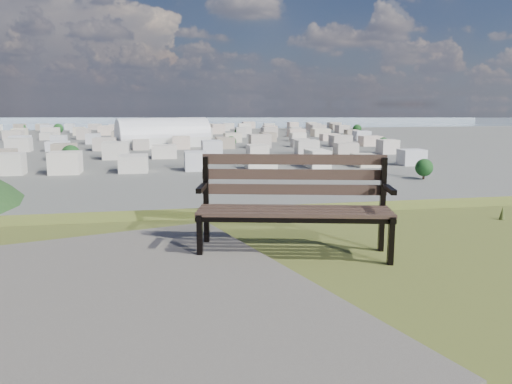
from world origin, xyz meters
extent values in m
cube|color=#413025|center=(-0.73, 1.98, 25.46)|extent=(1.84, 0.52, 0.04)
cube|color=#413025|center=(-0.70, 2.10, 25.46)|extent=(1.84, 0.52, 0.04)
cube|color=#413025|center=(-0.67, 2.22, 25.46)|extent=(1.84, 0.52, 0.04)
cube|color=#413025|center=(-0.64, 2.34, 25.46)|extent=(1.84, 0.52, 0.04)
cube|color=#413025|center=(-0.62, 2.42, 25.63)|extent=(1.83, 0.47, 0.10)
cube|color=#413025|center=(-0.61, 2.45, 25.78)|extent=(1.83, 0.47, 0.10)
cube|color=#413025|center=(-0.61, 2.48, 25.93)|extent=(1.83, 0.47, 0.10)
cube|color=black|center=(-1.60, 2.17, 25.23)|extent=(0.07, 0.07, 0.46)
cube|color=black|center=(-1.50, 2.60, 25.48)|extent=(0.07, 0.07, 0.96)
cube|color=black|center=(-1.55, 2.37, 25.43)|extent=(0.17, 0.52, 0.05)
cube|color=black|center=(-1.57, 2.32, 25.69)|extent=(0.14, 0.38, 0.05)
cube|color=black|center=(0.14, 1.75, 25.23)|extent=(0.07, 0.07, 0.46)
cube|color=black|center=(0.25, 2.19, 25.48)|extent=(0.07, 0.07, 0.96)
cube|color=black|center=(0.19, 1.95, 25.43)|extent=(0.17, 0.52, 0.05)
cube|color=black|center=(0.18, 1.90, 25.69)|extent=(0.14, 0.38, 0.05)
cube|color=black|center=(-0.73, 1.97, 25.41)|extent=(1.83, 0.48, 0.04)
cube|color=black|center=(-0.64, 2.35, 25.41)|extent=(1.83, 0.48, 0.04)
cube|color=slate|center=(-2.19, 1.19, 25.03)|extent=(3.75, 4.56, 0.08)
cone|color=brown|center=(2.40, 3.20, 25.09)|extent=(0.08, 0.08, 0.18)
cube|color=silver|center=(-0.90, 319.05, 3.13)|extent=(60.47, 37.01, 6.26)
cylinder|color=silver|center=(-0.90, 319.05, 6.26)|extent=(60.47, 37.01, 23.79)
cube|color=silver|center=(-60.00, 200.00, 3.50)|extent=(11.00, 11.00, 7.00)
cube|color=#BBADA0|center=(-36.00, 200.00, 3.50)|extent=(11.00, 11.00, 7.00)
cube|color=beige|center=(-12.00, 200.00, 3.50)|extent=(11.00, 11.00, 7.00)
cube|color=silver|center=(12.00, 200.00, 3.50)|extent=(11.00, 11.00, 7.00)
cube|color=beige|center=(36.00, 200.00, 3.50)|extent=(11.00, 11.00, 7.00)
cube|color=gray|center=(60.00, 200.00, 3.50)|extent=(11.00, 11.00, 7.00)
cube|color=beige|center=(84.00, 200.00, 3.50)|extent=(11.00, 11.00, 7.00)
cube|color=beige|center=(108.00, 200.00, 3.50)|extent=(11.00, 11.00, 7.00)
cube|color=beige|center=(-72.00, 250.00, 3.50)|extent=(11.00, 11.00, 7.00)
cube|color=silver|center=(-48.00, 250.00, 3.50)|extent=(11.00, 11.00, 7.00)
cube|color=beige|center=(-24.00, 250.00, 3.50)|extent=(11.00, 11.00, 7.00)
cube|color=gray|center=(0.00, 250.00, 3.50)|extent=(11.00, 11.00, 7.00)
cube|color=beige|center=(24.00, 250.00, 3.50)|extent=(11.00, 11.00, 7.00)
cube|color=beige|center=(48.00, 250.00, 3.50)|extent=(11.00, 11.00, 7.00)
cube|color=silver|center=(72.00, 250.00, 3.50)|extent=(11.00, 11.00, 7.00)
cube|color=#BBADA0|center=(96.00, 250.00, 3.50)|extent=(11.00, 11.00, 7.00)
cube|color=beige|center=(120.00, 250.00, 3.50)|extent=(11.00, 11.00, 7.00)
cube|color=gray|center=(-84.00, 300.00, 3.50)|extent=(11.00, 11.00, 7.00)
cube|color=beige|center=(-60.00, 300.00, 3.50)|extent=(11.00, 11.00, 7.00)
cube|color=beige|center=(-36.00, 300.00, 3.50)|extent=(11.00, 11.00, 7.00)
cube|color=silver|center=(-12.00, 300.00, 3.50)|extent=(11.00, 11.00, 7.00)
cube|color=#BBADA0|center=(12.00, 300.00, 3.50)|extent=(11.00, 11.00, 7.00)
cube|color=beige|center=(36.00, 300.00, 3.50)|extent=(11.00, 11.00, 7.00)
cube|color=silver|center=(60.00, 300.00, 3.50)|extent=(11.00, 11.00, 7.00)
cube|color=beige|center=(84.00, 300.00, 3.50)|extent=(11.00, 11.00, 7.00)
cube|color=gray|center=(108.00, 300.00, 3.50)|extent=(11.00, 11.00, 7.00)
cube|color=beige|center=(132.00, 300.00, 3.50)|extent=(11.00, 11.00, 7.00)
cube|color=#BBADA0|center=(-96.00, 350.00, 3.50)|extent=(11.00, 11.00, 7.00)
cube|color=beige|center=(-72.00, 350.00, 3.50)|extent=(11.00, 11.00, 7.00)
cube|color=silver|center=(-48.00, 350.00, 3.50)|extent=(11.00, 11.00, 7.00)
cube|color=beige|center=(-24.00, 350.00, 3.50)|extent=(11.00, 11.00, 7.00)
cube|color=gray|center=(0.00, 350.00, 3.50)|extent=(11.00, 11.00, 7.00)
cube|color=beige|center=(24.00, 350.00, 3.50)|extent=(11.00, 11.00, 7.00)
cube|color=beige|center=(48.00, 350.00, 3.50)|extent=(11.00, 11.00, 7.00)
cube|color=silver|center=(72.00, 350.00, 3.50)|extent=(11.00, 11.00, 7.00)
cube|color=#BBADA0|center=(96.00, 350.00, 3.50)|extent=(11.00, 11.00, 7.00)
cube|color=beige|center=(120.00, 350.00, 3.50)|extent=(11.00, 11.00, 7.00)
cube|color=silver|center=(144.00, 350.00, 3.50)|extent=(11.00, 11.00, 7.00)
cube|color=beige|center=(-108.00, 400.00, 3.50)|extent=(11.00, 11.00, 7.00)
cube|color=beige|center=(-84.00, 400.00, 3.50)|extent=(11.00, 11.00, 7.00)
cube|color=silver|center=(-60.00, 400.00, 3.50)|extent=(11.00, 11.00, 7.00)
cube|color=#BBADA0|center=(-36.00, 400.00, 3.50)|extent=(11.00, 11.00, 7.00)
cube|color=beige|center=(-12.00, 400.00, 3.50)|extent=(11.00, 11.00, 7.00)
cube|color=silver|center=(12.00, 400.00, 3.50)|extent=(11.00, 11.00, 7.00)
cube|color=beige|center=(36.00, 400.00, 3.50)|extent=(11.00, 11.00, 7.00)
cube|color=gray|center=(60.00, 400.00, 3.50)|extent=(11.00, 11.00, 7.00)
cube|color=beige|center=(84.00, 400.00, 3.50)|extent=(11.00, 11.00, 7.00)
cube|color=beige|center=(108.00, 400.00, 3.50)|extent=(11.00, 11.00, 7.00)
cube|color=silver|center=(132.00, 400.00, 3.50)|extent=(11.00, 11.00, 7.00)
cube|color=#BBADA0|center=(156.00, 400.00, 3.50)|extent=(11.00, 11.00, 7.00)
cube|color=beige|center=(-120.00, 450.00, 3.50)|extent=(11.00, 11.00, 7.00)
cube|color=gray|center=(-96.00, 450.00, 3.50)|extent=(11.00, 11.00, 7.00)
cube|color=beige|center=(-72.00, 450.00, 3.50)|extent=(11.00, 11.00, 7.00)
cube|color=beige|center=(-48.00, 450.00, 3.50)|extent=(11.00, 11.00, 7.00)
cube|color=silver|center=(-24.00, 450.00, 3.50)|extent=(11.00, 11.00, 7.00)
cube|color=#BBADA0|center=(0.00, 450.00, 3.50)|extent=(11.00, 11.00, 7.00)
cube|color=beige|center=(24.00, 450.00, 3.50)|extent=(11.00, 11.00, 7.00)
cube|color=silver|center=(48.00, 450.00, 3.50)|extent=(11.00, 11.00, 7.00)
cube|color=beige|center=(72.00, 450.00, 3.50)|extent=(11.00, 11.00, 7.00)
cube|color=gray|center=(96.00, 450.00, 3.50)|extent=(11.00, 11.00, 7.00)
cube|color=beige|center=(120.00, 450.00, 3.50)|extent=(11.00, 11.00, 7.00)
cube|color=beige|center=(144.00, 450.00, 3.50)|extent=(11.00, 11.00, 7.00)
cube|color=silver|center=(168.00, 450.00, 3.50)|extent=(11.00, 11.00, 7.00)
cube|color=silver|center=(-132.00, 500.00, 3.50)|extent=(11.00, 11.00, 7.00)
cube|color=beige|center=(-108.00, 500.00, 3.50)|extent=(11.00, 11.00, 7.00)
cube|color=gray|center=(-84.00, 500.00, 3.50)|extent=(11.00, 11.00, 7.00)
cube|color=beige|center=(-60.00, 500.00, 3.50)|extent=(11.00, 11.00, 7.00)
cube|color=beige|center=(-36.00, 500.00, 3.50)|extent=(11.00, 11.00, 7.00)
cube|color=silver|center=(-12.00, 500.00, 3.50)|extent=(11.00, 11.00, 7.00)
cube|color=#BBADA0|center=(12.00, 500.00, 3.50)|extent=(11.00, 11.00, 7.00)
cube|color=beige|center=(36.00, 500.00, 3.50)|extent=(11.00, 11.00, 7.00)
cube|color=silver|center=(60.00, 500.00, 3.50)|extent=(11.00, 11.00, 7.00)
cube|color=beige|center=(84.00, 500.00, 3.50)|extent=(11.00, 11.00, 7.00)
cube|color=gray|center=(108.00, 500.00, 3.50)|extent=(11.00, 11.00, 7.00)
cube|color=beige|center=(132.00, 500.00, 3.50)|extent=(11.00, 11.00, 7.00)
cube|color=beige|center=(156.00, 500.00, 3.50)|extent=(11.00, 11.00, 7.00)
cube|color=silver|center=(180.00, 500.00, 3.50)|extent=(11.00, 11.00, 7.00)
cube|color=silver|center=(-144.00, 550.00, 3.50)|extent=(11.00, 11.00, 7.00)
cube|color=beige|center=(-120.00, 550.00, 3.50)|extent=(11.00, 11.00, 7.00)
cube|color=gray|center=(-96.00, 550.00, 3.50)|extent=(11.00, 11.00, 7.00)
cube|color=beige|center=(-72.00, 550.00, 3.50)|extent=(11.00, 11.00, 7.00)
cube|color=beige|center=(-48.00, 550.00, 3.50)|extent=(11.00, 11.00, 7.00)
cube|color=silver|center=(-24.00, 550.00, 3.50)|extent=(11.00, 11.00, 7.00)
cube|color=#BBADA0|center=(0.00, 550.00, 3.50)|extent=(11.00, 11.00, 7.00)
cube|color=beige|center=(24.00, 550.00, 3.50)|extent=(11.00, 11.00, 7.00)
cube|color=silver|center=(48.00, 550.00, 3.50)|extent=(11.00, 11.00, 7.00)
cube|color=beige|center=(72.00, 550.00, 3.50)|extent=(11.00, 11.00, 7.00)
cube|color=gray|center=(96.00, 550.00, 3.50)|extent=(11.00, 11.00, 7.00)
cube|color=beige|center=(120.00, 550.00, 3.50)|extent=(11.00, 11.00, 7.00)
cube|color=beige|center=(144.00, 550.00, 3.50)|extent=(11.00, 11.00, 7.00)
cube|color=silver|center=(168.00, 550.00, 3.50)|extent=(11.00, 11.00, 7.00)
cube|color=#BBADA0|center=(192.00, 550.00, 3.50)|extent=(11.00, 11.00, 7.00)
cylinder|color=black|center=(90.00, 160.00, 1.05)|extent=(0.80, 0.80, 2.10)
sphere|color=black|center=(90.00, 160.00, 4.20)|extent=(6.30, 6.30, 6.30)
cylinder|color=black|center=(-40.00, 220.00, 1.35)|extent=(0.80, 0.80, 2.70)
sphere|color=black|center=(-40.00, 220.00, 5.40)|extent=(8.10, 8.10, 8.10)
cylinder|color=black|center=(130.00, 280.00, 0.97)|extent=(0.80, 0.80, 1.95)
sphere|color=black|center=(130.00, 280.00, 3.90)|extent=(5.85, 5.85, 5.85)
cylinder|color=black|center=(60.00, 400.00, 1.12)|extent=(0.80, 0.80, 2.25)
sphere|color=black|center=(60.00, 400.00, 4.50)|extent=(6.75, 6.75, 6.75)
cylinder|color=black|center=(-90.00, 460.00, 1.43)|extent=(0.80, 0.80, 2.85)
sphere|color=black|center=(-90.00, 460.00, 5.70)|extent=(8.55, 8.55, 8.55)
cylinder|color=black|center=(-130.00, 500.00, 1.20)|extent=(0.80, 0.80, 2.40)
sphere|color=black|center=(-130.00, 500.00, 4.80)|extent=(7.20, 7.20, 7.20)
cylinder|color=black|center=(40.00, 300.00, 1.05)|extent=(0.80, 0.80, 2.10)
sphere|color=black|center=(40.00, 300.00, 4.20)|extent=(6.30, 6.30, 6.30)
cylinder|color=black|center=(170.00, 420.00, 1.27)|extent=(0.80, 0.80, 2.55)
sphere|color=black|center=(170.00, 420.00, 5.10)|extent=(7.65, 7.65, 7.65)
cube|color=#93A9BB|center=(0.00, 900.00, 0.00)|extent=(2400.00, 700.00, 0.12)
cube|color=#8899AA|center=(150.00, 1390.00, 22.50)|extent=(700.00, 220.00, 45.00)
cube|color=#8899AA|center=(650.00, 1430.00, 30.00)|extent=(500.00, 220.00, 60.00)
camera|label=1|loc=(-1.93, -2.42, 26.48)|focal=35.00mm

